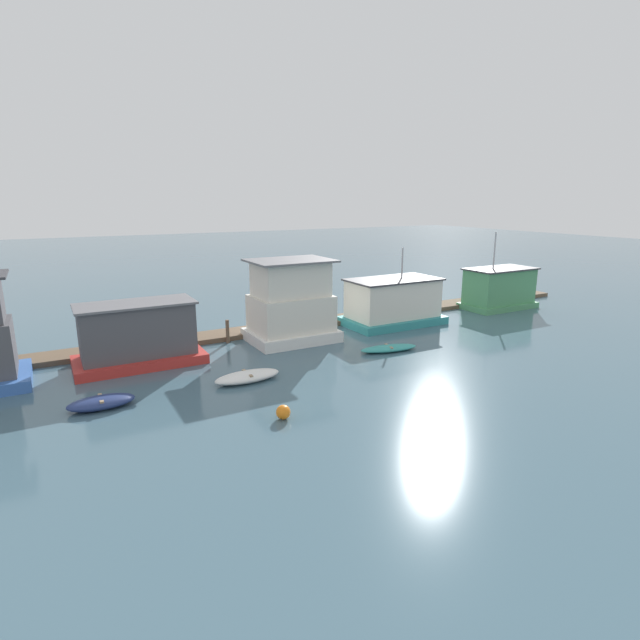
# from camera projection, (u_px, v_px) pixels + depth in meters

# --- Properties ---
(ground_plane) EXTENTS (200.00, 200.00, 0.00)m
(ground_plane) POSITION_uv_depth(u_px,v_px,m) (313.00, 338.00, 32.22)
(ground_plane) COLOR #426070
(dock_walkway) EXTENTS (51.00, 2.14, 0.30)m
(dock_walkway) POSITION_uv_depth(u_px,v_px,m) (293.00, 326.00, 34.65)
(dock_walkway) COLOR brown
(dock_walkway) RESTS_ON ground_plane
(houseboat_red) EXTENTS (6.68, 3.47, 3.41)m
(houseboat_red) POSITION_uv_depth(u_px,v_px,m) (138.00, 336.00, 26.79)
(houseboat_red) COLOR red
(houseboat_red) RESTS_ON ground_plane
(houseboat_white) EXTENTS (5.31, 4.06, 5.12)m
(houseboat_white) POSITION_uv_depth(u_px,v_px,m) (291.00, 304.00, 31.18)
(houseboat_white) COLOR white
(houseboat_white) RESTS_ON ground_plane
(houseboat_teal) EXTENTS (7.00, 4.06, 5.44)m
(houseboat_teal) POSITION_uv_depth(u_px,v_px,m) (393.00, 302.00, 35.44)
(houseboat_teal) COLOR teal
(houseboat_teal) RESTS_ON ground_plane
(houseboat_green) EXTENTS (6.03, 3.28, 6.19)m
(houseboat_green) POSITION_uv_depth(u_px,v_px,m) (499.00, 289.00, 40.58)
(houseboat_green) COLOR #4C9360
(houseboat_green) RESTS_ON ground_plane
(dinghy_navy) EXTENTS (2.77, 1.30, 0.53)m
(dinghy_navy) POSITION_uv_depth(u_px,v_px,m) (101.00, 402.00, 21.40)
(dinghy_navy) COLOR navy
(dinghy_navy) RESTS_ON ground_plane
(dinghy_white) EXTENTS (3.35, 1.39, 0.50)m
(dinghy_white) POSITION_uv_depth(u_px,v_px,m) (247.00, 377.00, 24.52)
(dinghy_white) COLOR white
(dinghy_white) RESTS_ON ground_plane
(dinghy_teal) EXTENTS (3.68, 1.71, 0.36)m
(dinghy_teal) POSITION_uv_depth(u_px,v_px,m) (389.00, 348.00, 29.36)
(dinghy_teal) COLOR teal
(dinghy_teal) RESTS_ON ground_plane
(mooring_post_near_right) EXTENTS (0.22, 0.22, 1.58)m
(mooring_post_near_right) POSITION_uv_depth(u_px,v_px,m) (506.00, 294.00, 42.64)
(mooring_post_near_right) COLOR brown
(mooring_post_near_right) RESTS_ON ground_plane
(mooring_post_far_right) EXTENTS (0.22, 0.22, 1.45)m
(mooring_post_far_right) POSITION_uv_depth(u_px,v_px,m) (228.00, 331.00, 30.97)
(mooring_post_far_right) COLOR brown
(mooring_post_far_right) RESTS_ON ground_plane
(mooring_post_centre) EXTENTS (0.23, 0.23, 1.45)m
(mooring_post_centre) POSITION_uv_depth(u_px,v_px,m) (117.00, 346.00, 27.93)
(mooring_post_centre) COLOR #846B4C
(mooring_post_centre) RESTS_ON ground_plane
(buoy_orange) EXTENTS (0.60, 0.60, 0.60)m
(buoy_orange) POSITION_uv_depth(u_px,v_px,m) (283.00, 412.00, 20.35)
(buoy_orange) COLOR orange
(buoy_orange) RESTS_ON ground_plane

